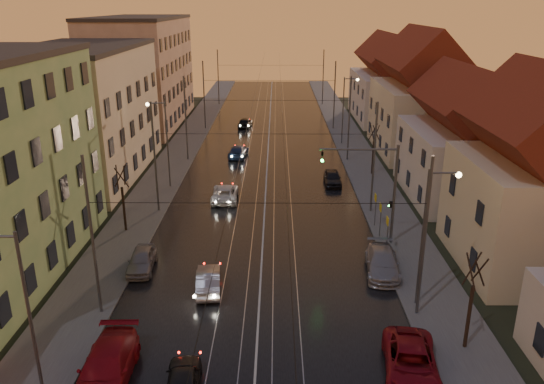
{
  "coord_description": "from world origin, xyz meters",
  "views": [
    {
      "loc": [
        0.93,
        -15.98,
        16.01
      ],
      "look_at": [
        0.63,
        22.01,
        2.45
      ],
      "focal_mm": 35.0,
      "sensor_mm": 36.0,
      "label": 1
    }
  ],
  "objects_px": {
    "driving_car_2": "(225,193)",
    "parked_right_2": "(332,178)",
    "traffic_light_mast": "(380,182)",
    "driving_car_3": "(238,151)",
    "driving_car_0": "(183,381)",
    "parked_right_1": "(382,263)",
    "street_lamp_2": "(164,136)",
    "driving_car_1": "(208,280)",
    "parked_left_3": "(142,260)",
    "street_lamp_3": "(346,104)",
    "parked_left_2": "(106,368)",
    "street_lamp_1": "(430,225)",
    "street_lamp_0": "(20,304)",
    "driving_car_4": "(245,123)",
    "parked_right_0": "(411,363)"
  },
  "relations": [
    {
      "from": "street_lamp_0",
      "to": "street_lamp_1",
      "type": "relative_size",
      "value": 1.0
    },
    {
      "from": "street_lamp_2",
      "to": "driving_car_2",
      "type": "relative_size",
      "value": 1.71
    },
    {
      "from": "street_lamp_3",
      "to": "driving_car_0",
      "type": "height_order",
      "value": "street_lamp_3"
    },
    {
      "from": "driving_car_2",
      "to": "parked_left_2",
      "type": "distance_m",
      "value": 23.51
    },
    {
      "from": "street_lamp_2",
      "to": "driving_car_1",
      "type": "bearing_deg",
      "value": -71.74
    },
    {
      "from": "driving_car_1",
      "to": "driving_car_2",
      "type": "xyz_separation_m",
      "value": [
        -0.41,
        15.13,
        0.0
      ]
    },
    {
      "from": "street_lamp_3",
      "to": "parked_left_2",
      "type": "relative_size",
      "value": 1.48
    },
    {
      "from": "street_lamp_0",
      "to": "traffic_light_mast",
      "type": "bearing_deg",
      "value": 43.1
    },
    {
      "from": "traffic_light_mast",
      "to": "driving_car_3",
      "type": "height_order",
      "value": "traffic_light_mast"
    },
    {
      "from": "driving_car_2",
      "to": "driving_car_3",
      "type": "relative_size",
      "value": 1.05
    },
    {
      "from": "street_lamp_3",
      "to": "driving_car_3",
      "type": "height_order",
      "value": "street_lamp_3"
    },
    {
      "from": "street_lamp_0",
      "to": "parked_right_2",
      "type": "distance_m",
      "value": 33.07
    },
    {
      "from": "driving_car_4",
      "to": "parked_left_2",
      "type": "distance_m",
      "value": 51.73
    },
    {
      "from": "driving_car_0",
      "to": "driving_car_2",
      "type": "distance_m",
      "value": 23.97
    },
    {
      "from": "traffic_light_mast",
      "to": "driving_car_2",
      "type": "relative_size",
      "value": 1.54
    },
    {
      "from": "traffic_light_mast",
      "to": "driving_car_3",
      "type": "xyz_separation_m",
      "value": [
        -11.23,
        22.37,
        -3.95
      ]
    },
    {
      "from": "street_lamp_0",
      "to": "traffic_light_mast",
      "type": "xyz_separation_m",
      "value": [
        17.1,
        16.0,
        -0.29
      ]
    },
    {
      "from": "driving_car_1",
      "to": "parked_left_3",
      "type": "bearing_deg",
      "value": -34.75
    },
    {
      "from": "driving_car_1",
      "to": "street_lamp_2",
      "type": "bearing_deg",
      "value": -77.5
    },
    {
      "from": "driving_car_1",
      "to": "driving_car_2",
      "type": "distance_m",
      "value": 15.14
    },
    {
      "from": "driving_car_1",
      "to": "parked_right_2",
      "type": "bearing_deg",
      "value": -121.22
    },
    {
      "from": "parked_left_3",
      "to": "street_lamp_3",
      "type": "bearing_deg",
      "value": 58.31
    },
    {
      "from": "traffic_light_mast",
      "to": "driving_car_1",
      "type": "height_order",
      "value": "traffic_light_mast"
    },
    {
      "from": "traffic_light_mast",
      "to": "parked_left_2",
      "type": "bearing_deg",
      "value": -135.01
    },
    {
      "from": "driving_car_2",
      "to": "parked_right_2",
      "type": "height_order",
      "value": "parked_right_2"
    },
    {
      "from": "driving_car_1",
      "to": "parked_right_1",
      "type": "xyz_separation_m",
      "value": [
        10.64,
        2.18,
        0.06
      ]
    },
    {
      "from": "street_lamp_3",
      "to": "parked_right_2",
      "type": "xyz_separation_m",
      "value": [
        -2.9,
        -14.99,
        -4.24
      ]
    },
    {
      "from": "driving_car_0",
      "to": "parked_right_1",
      "type": "xyz_separation_m",
      "value": [
        10.66,
        11.02,
        0.06
      ]
    },
    {
      "from": "street_lamp_0",
      "to": "driving_car_4",
      "type": "relative_size",
      "value": 2.02
    },
    {
      "from": "street_lamp_2",
      "to": "street_lamp_0",
      "type": "bearing_deg",
      "value": -90.0
    },
    {
      "from": "street_lamp_2",
      "to": "driving_car_3",
      "type": "distance_m",
      "value": 12.65
    },
    {
      "from": "parked_right_1",
      "to": "driving_car_0",
      "type": "bearing_deg",
      "value": -128.14
    },
    {
      "from": "driving_car_2",
      "to": "parked_right_2",
      "type": "xyz_separation_m",
      "value": [
        9.65,
        4.27,
        0.0
      ]
    },
    {
      "from": "driving_car_0",
      "to": "parked_left_3",
      "type": "height_order",
      "value": "parked_left_3"
    },
    {
      "from": "street_lamp_1",
      "to": "parked_right_1",
      "type": "height_order",
      "value": "street_lamp_1"
    },
    {
      "from": "parked_left_3",
      "to": "parked_right_1",
      "type": "distance_m",
      "value": 15.19
    },
    {
      "from": "street_lamp_2",
      "to": "parked_left_2",
      "type": "xyz_separation_m",
      "value": [
        2.53,
        -26.56,
        -4.1
      ]
    },
    {
      "from": "street_lamp_0",
      "to": "parked_right_2",
      "type": "xyz_separation_m",
      "value": [
        15.3,
        29.01,
        -4.24
      ]
    },
    {
      "from": "street_lamp_2",
      "to": "street_lamp_1",
      "type": "bearing_deg",
      "value": -47.68
    },
    {
      "from": "street_lamp_2",
      "to": "parked_left_2",
      "type": "height_order",
      "value": "street_lamp_2"
    },
    {
      "from": "driving_car_2",
      "to": "driving_car_3",
      "type": "height_order",
      "value": "driving_car_2"
    },
    {
      "from": "street_lamp_2",
      "to": "parked_right_1",
      "type": "distance_m",
      "value": 23.65
    },
    {
      "from": "street_lamp_2",
      "to": "parked_left_2",
      "type": "bearing_deg",
      "value": -84.55
    },
    {
      "from": "street_lamp_3",
      "to": "driving_car_4",
      "type": "xyz_separation_m",
      "value": [
        -12.41,
        9.06,
        -4.21
      ]
    },
    {
      "from": "street_lamp_2",
      "to": "driving_car_2",
      "type": "height_order",
      "value": "street_lamp_2"
    },
    {
      "from": "traffic_light_mast",
      "to": "driving_car_3",
      "type": "distance_m",
      "value": 25.34
    },
    {
      "from": "street_lamp_3",
      "to": "parked_right_2",
      "type": "relative_size",
      "value": 2.09
    },
    {
      "from": "street_lamp_2",
      "to": "driving_car_2",
      "type": "bearing_deg",
      "value": -29.98
    },
    {
      "from": "driving_car_3",
      "to": "parked_right_0",
      "type": "height_order",
      "value": "parked_right_0"
    },
    {
      "from": "driving_car_2",
      "to": "parked_left_2",
      "type": "bearing_deg",
      "value": 81.0
    }
  ]
}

